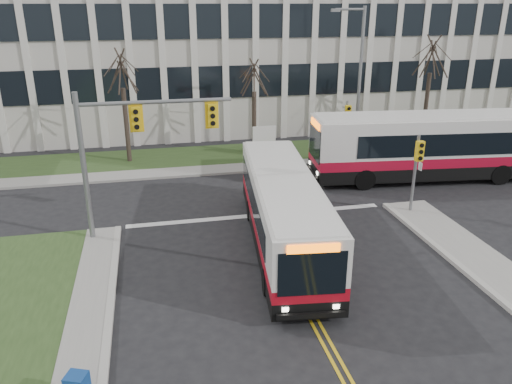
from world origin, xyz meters
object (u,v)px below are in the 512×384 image
object	(u,v)px
streetlight	(357,75)
directory_sign	(264,139)
bus_main	(283,213)
bus_cross	(433,148)

from	to	relation	value
streetlight	directory_sign	world-z (taller)	streetlight
streetlight	directory_sign	size ratio (longest dim) A/B	4.60
streetlight	directory_sign	xyz separation A→B (m)	(-5.53, 1.30, -4.02)
bus_main	streetlight	bearing A→B (deg)	62.26
streetlight	directory_sign	distance (m)	6.96
bus_main	directory_sign	bearing A→B (deg)	86.82
streetlight	bus_main	bearing A→B (deg)	-124.16
streetlight	bus_cross	bearing A→B (deg)	-61.08
streetlight	bus_cross	size ratio (longest dim) A/B	0.68
bus_main	bus_cross	distance (m)	12.18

